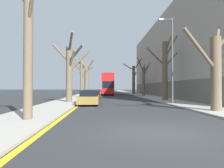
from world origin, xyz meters
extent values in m
plane|color=#2B2D30|center=(0.00, 0.00, 0.00)|extent=(300.00, 300.00, 0.00)
cube|color=#A39E93|center=(-6.03, 50.00, 0.06)|extent=(3.38, 120.00, 0.12)
cube|color=#A39E93|center=(6.03, 50.00, 0.06)|extent=(3.38, 120.00, 0.12)
cube|color=#9E9384|center=(12.72, 28.07, 6.80)|extent=(10.00, 42.59, 13.61)
cube|color=#5E584F|center=(7.70, 28.07, 1.25)|extent=(0.12, 41.74, 2.50)
cube|color=yellow|center=(-4.16, 50.00, 0.00)|extent=(0.24, 120.00, 0.01)
cylinder|color=brown|center=(-5.55, 2.48, 3.30)|extent=(0.44, 0.44, 6.59)
cylinder|color=brown|center=(-5.25, 2.03, 5.57)|extent=(0.80, 1.08, 1.65)
cylinder|color=brown|center=(-5.57, 14.34, 3.03)|extent=(0.66, 0.66, 6.05)
cylinder|color=brown|center=(-4.57, 14.42, 4.47)|extent=(2.20, 0.40, 2.32)
cylinder|color=brown|center=(-5.21, 13.76, 4.56)|extent=(1.02, 1.43, 1.90)
cylinder|color=brown|center=(-6.47, 14.51, 5.38)|extent=(2.01, 0.60, 2.16)
cylinder|color=brown|center=(-4.77, 13.42, 5.16)|extent=(1.86, 2.07, 1.68)
cylinder|color=brown|center=(-5.26, 13.29, 6.32)|extent=(0.89, 2.29, 1.79)
cylinder|color=brown|center=(-5.45, 25.43, 2.77)|extent=(0.42, 0.42, 5.55)
cylinder|color=brown|center=(-5.57, 26.13, 5.56)|extent=(0.40, 1.53, 1.83)
cylinder|color=brown|center=(-6.43, 25.63, 6.18)|extent=(2.12, 0.56, 3.21)
cylinder|color=brown|center=(-4.51, 25.16, 4.34)|extent=(1.99, 0.70, 1.41)
cylinder|color=brown|center=(-5.14, 26.41, 4.45)|extent=(0.79, 2.09, 2.22)
cylinder|color=brown|center=(-5.96, 24.84, 4.85)|extent=(1.19, 1.36, 1.39)
cylinder|color=brown|center=(-5.59, 37.01, 3.06)|extent=(0.87, 0.87, 6.12)
cylinder|color=brown|center=(-6.34, 37.91, 6.85)|extent=(1.88, 2.16, 2.61)
cylinder|color=brown|center=(-6.32, 36.01, 6.71)|extent=(1.82, 2.34, 2.11)
cylinder|color=brown|center=(-6.35, 36.51, 6.18)|extent=(1.87, 1.39, 2.16)
cylinder|color=brown|center=(-4.81, 36.56, 6.47)|extent=(1.93, 1.29, 2.56)
cylinder|color=brown|center=(-6.31, 36.75, 4.32)|extent=(1.72, 0.87, 1.46)
cylinder|color=brown|center=(5.59, 5.59, 2.51)|extent=(0.68, 0.68, 5.03)
cylinder|color=brown|center=(6.45, 6.83, 5.30)|extent=(1.99, 2.73, 2.32)
cylinder|color=brown|center=(4.34, 5.17, 4.07)|extent=(2.73, 1.12, 2.71)
cylinder|color=brown|center=(5.56, 16.42, 3.61)|extent=(0.64, 0.64, 7.23)
cylinder|color=brown|center=(4.45, 16.38, 5.35)|extent=(2.39, 0.31, 2.33)
cylinder|color=brown|center=(6.06, 16.75, 6.87)|extent=(1.28, 0.96, 2.31)
cylinder|color=brown|center=(6.23, 16.17, 4.97)|extent=(1.57, 0.76, 1.74)
cylinder|color=brown|center=(6.27, 16.29, 6.53)|extent=(1.65, 0.52, 2.83)
cylinder|color=brown|center=(5.45, 28.62, 2.59)|extent=(0.54, 0.54, 5.17)
cylinder|color=brown|center=(5.42, 28.04, 4.84)|extent=(0.26, 1.33, 1.83)
cylinder|color=brown|center=(6.05, 28.78, 5.29)|extent=(1.39, 0.54, 1.66)
cylinder|color=brown|center=(4.76, 27.93, 5.74)|extent=(1.60, 1.63, 2.53)
cylinder|color=brown|center=(5.73, 27.86, 4.60)|extent=(0.78, 1.71, 1.67)
cylinder|color=brown|center=(5.38, 39.86, 3.39)|extent=(0.69, 0.69, 6.78)
cylinder|color=brown|center=(5.39, 41.01, 4.64)|extent=(0.26, 2.43, 1.61)
cylinder|color=brown|center=(5.85, 40.93, 4.67)|extent=(1.22, 2.36, 1.68)
cylinder|color=brown|center=(6.17, 38.87, 7.04)|extent=(1.88, 2.26, 2.75)
cylinder|color=brown|center=(4.17, 40.96, 6.72)|extent=(2.68, 2.46, 2.10)
cube|color=red|center=(-0.92, 37.23, 1.67)|extent=(2.46, 11.10, 2.64)
cube|color=red|center=(-0.92, 37.23, 3.73)|extent=(2.41, 10.88, 1.47)
cube|color=#B11515|center=(-0.92, 37.23, 4.52)|extent=(2.41, 10.88, 0.12)
cube|color=black|center=(-0.92, 37.23, 2.18)|extent=(2.49, 9.77, 1.37)
cube|color=black|center=(-0.92, 37.23, 3.80)|extent=(2.49, 9.77, 1.12)
cube|color=black|center=(-0.92, 31.70, 2.18)|extent=(2.21, 0.06, 1.44)
cylinder|color=black|center=(-1.98, 33.90, 0.49)|extent=(0.30, 0.98, 0.98)
cylinder|color=black|center=(0.14, 33.90, 0.49)|extent=(0.30, 0.98, 0.98)
cylinder|color=black|center=(-1.98, 40.34, 0.49)|extent=(0.30, 0.98, 0.98)
cylinder|color=black|center=(0.14, 40.34, 0.49)|extent=(0.30, 0.98, 0.98)
cube|color=olive|center=(-3.25, 11.89, 0.51)|extent=(1.86, 4.42, 0.65)
cube|color=black|center=(-3.25, 12.15, 1.12)|extent=(1.64, 2.30, 0.56)
cylinder|color=black|center=(-4.06, 10.56, 0.33)|extent=(0.20, 0.65, 0.65)
cylinder|color=black|center=(-2.43, 10.56, 0.33)|extent=(0.20, 0.65, 0.65)
cylinder|color=black|center=(-4.06, 13.21, 0.33)|extent=(0.20, 0.65, 0.65)
cylinder|color=black|center=(-2.43, 13.21, 0.33)|extent=(0.20, 0.65, 0.65)
cube|color=black|center=(-3.25, 18.01, 0.53)|extent=(1.88, 4.30, 0.69)
cube|color=black|center=(-3.25, 18.27, 1.13)|extent=(1.66, 2.24, 0.52)
cylinder|color=black|center=(-4.08, 16.72, 0.33)|extent=(0.20, 0.66, 0.66)
cylinder|color=black|center=(-2.42, 16.72, 0.33)|extent=(0.20, 0.66, 0.66)
cylinder|color=black|center=(-4.08, 19.30, 0.33)|extent=(0.20, 0.66, 0.66)
cylinder|color=black|center=(-2.42, 19.30, 0.33)|extent=(0.20, 0.66, 0.66)
cube|color=#9EA3AD|center=(-3.25, 24.45, 0.47)|extent=(1.85, 4.50, 0.58)
cube|color=black|center=(-3.25, 24.72, 1.05)|extent=(1.63, 2.34, 0.57)
cylinder|color=black|center=(-4.06, 23.10, 0.33)|extent=(0.20, 0.67, 0.67)
cylinder|color=black|center=(-2.43, 23.10, 0.33)|extent=(0.20, 0.67, 0.67)
cylinder|color=black|center=(-4.06, 25.80, 0.33)|extent=(0.20, 0.67, 0.67)
cylinder|color=black|center=(-2.43, 25.80, 0.33)|extent=(0.20, 0.67, 0.67)
cylinder|color=#4C4F54|center=(4.84, 11.78, 4.23)|extent=(0.16, 0.16, 8.47)
cylinder|color=#4C4F54|center=(4.29, 11.78, 8.32)|extent=(1.10, 0.11, 0.11)
cube|color=beige|center=(3.74, 11.78, 8.32)|extent=(0.44, 0.20, 0.16)
camera|label=1|loc=(-1.92, -7.34, 1.66)|focal=32.00mm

